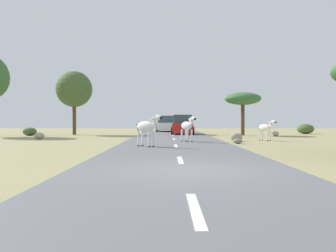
% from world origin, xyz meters
% --- Properties ---
extents(ground_plane, '(90.00, 90.00, 0.00)m').
position_xyz_m(ground_plane, '(0.00, 0.00, 0.00)').
color(ground_plane, '#998E60').
extents(road, '(6.00, 64.00, 0.05)m').
position_xyz_m(road, '(-0.15, 0.00, 0.03)').
color(road, slate).
rests_on(road, ground_plane).
extents(lane_markings, '(0.16, 56.00, 0.01)m').
position_xyz_m(lane_markings, '(-0.15, -1.00, 0.05)').
color(lane_markings, silver).
rests_on(lane_markings, road).
extents(zebra_0, '(0.95, 1.52, 1.54)m').
position_xyz_m(zebra_0, '(0.60, 11.21, 0.97)').
color(zebra_0, silver).
rests_on(zebra_0, road).
extents(zebra_1, '(1.00, 1.29, 1.37)m').
position_xyz_m(zebra_1, '(5.73, 12.99, 0.82)').
color(zebra_1, silver).
rests_on(zebra_1, ground_plane).
extents(zebra_2, '(1.41, 1.26, 1.59)m').
position_xyz_m(zebra_2, '(-1.55, 7.47, 1.00)').
color(zebra_2, silver).
rests_on(zebra_2, road).
extents(car_0, '(2.17, 4.41, 1.74)m').
position_xyz_m(car_0, '(0.79, 22.07, 0.85)').
color(car_0, red).
rests_on(car_0, road).
extents(car_1, '(2.22, 4.44, 1.74)m').
position_xyz_m(car_1, '(-0.75, 28.95, 0.85)').
color(car_1, white).
rests_on(car_1, road).
extents(tree_2, '(3.21, 3.21, 5.70)m').
position_xyz_m(tree_2, '(-8.95, 21.69, 4.07)').
color(tree_2, '#4C3823').
rests_on(tree_2, ground_plane).
extents(tree_3, '(3.09, 3.09, 3.71)m').
position_xyz_m(tree_3, '(5.90, 20.53, 3.12)').
color(tree_3, '#4C3823').
rests_on(tree_3, ground_plane).
extents(bush_0, '(1.58, 1.42, 0.95)m').
position_xyz_m(bush_0, '(12.62, 23.74, 0.47)').
color(bush_0, '#425B2D').
rests_on(bush_0, ground_plane).
extents(bush_1, '(1.15, 1.04, 0.69)m').
position_xyz_m(bush_1, '(-12.31, 20.09, 0.35)').
color(bush_1, '#425B2D').
rests_on(bush_1, ground_plane).
extents(rock_0, '(0.72, 0.54, 0.46)m').
position_xyz_m(rock_0, '(-9.48, 14.74, 0.23)').
color(rock_0, '#A89E8C').
rests_on(rock_0, ground_plane).
extents(rock_1, '(0.73, 0.52, 0.54)m').
position_xyz_m(rock_1, '(3.70, 12.24, 0.27)').
color(rock_1, gray).
rests_on(rock_1, ground_plane).
extents(rock_2, '(0.53, 0.55, 0.41)m').
position_xyz_m(rock_2, '(8.30, 19.11, 0.20)').
color(rock_2, '#A89E8C').
rests_on(rock_2, ground_plane).
extents(rock_3, '(0.54, 0.43, 0.28)m').
position_xyz_m(rock_3, '(3.38, 10.31, 0.14)').
color(rock_3, gray).
rests_on(rock_3, ground_plane).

